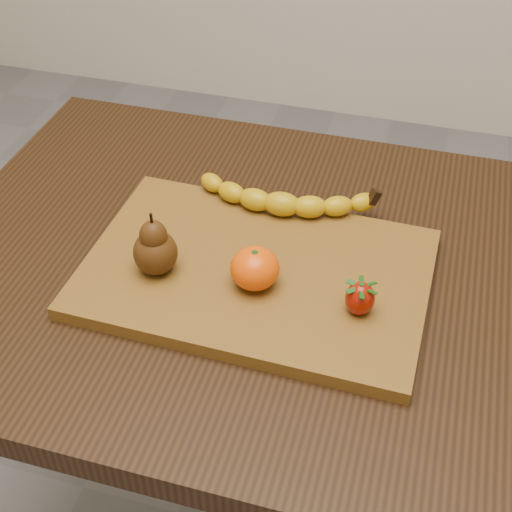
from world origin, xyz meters
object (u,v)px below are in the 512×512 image
(mandarin, at_px, (255,268))
(pear, at_px, (154,243))
(cutting_board, at_px, (256,273))
(table, at_px, (285,317))

(mandarin, bearing_deg, pear, -176.53)
(cutting_board, bearing_deg, table, 46.01)
(cutting_board, height_order, pear, pear)
(pear, distance_m, mandarin, 0.13)
(cutting_board, xyz_separation_m, mandarin, (0.01, -0.03, 0.04))
(table, distance_m, pear, 0.24)
(pear, relative_size, mandarin, 1.43)
(cutting_board, relative_size, mandarin, 7.10)
(pear, bearing_deg, cutting_board, 17.25)
(table, relative_size, pear, 11.07)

